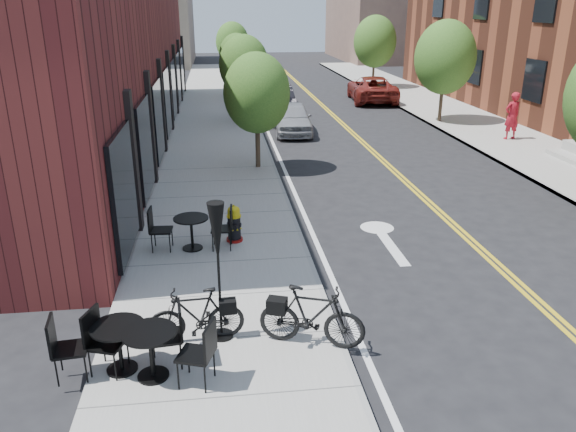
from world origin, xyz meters
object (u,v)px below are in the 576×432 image
bicycle_right (312,316)px  parked_car_a (293,118)px  bistro_set_c (191,228)px  patio_umbrella (217,243)px  pedestrian (512,116)px  parked_car_far (372,89)px  fire_hydrant (234,224)px  parked_car_c (256,76)px  parked_car_b (274,102)px  bistro_set_a (151,347)px  bistro_set_b (119,341)px  bicycle_left (196,315)px

bicycle_right → parked_car_a: parked_car_a is taller
bistro_set_c → patio_umbrella: size_ratio=0.77×
bistro_set_c → pedestrian: pedestrian is taller
bistro_set_c → parked_car_far: bearing=68.4°
fire_hydrant → bistro_set_c: bistro_set_c is taller
patio_umbrella → parked_car_c: bearing=84.8°
parked_car_a → parked_car_b: bearing=101.0°
patio_umbrella → parked_car_far: bearing=69.4°
patio_umbrella → parked_car_far: patio_umbrella is taller
bistro_set_a → patio_umbrella: bearing=62.1°
parked_car_far → patio_umbrella: bearing=75.6°
bistro_set_c → pedestrian: (12.62, 9.67, 0.46)m
parked_car_far → bicycle_right: bearing=78.9°
bistro_set_b → pedestrian: bearing=40.0°
bicycle_left → bicycle_right: (1.84, -0.36, 0.05)m
patio_umbrella → pedestrian: 18.00m
bicycle_left → bistro_set_a: size_ratio=0.82×
parked_car_a → parked_car_b: (-0.45, 3.55, 0.15)m
bistro_set_b → bistro_set_c: (0.91, 4.44, -0.01)m
bicycle_left → bistro_set_a: 1.10m
bicycle_right → patio_umbrella: 1.91m
parked_car_a → bistro_set_b: bearing=-102.3°
bistro_set_a → parked_car_c: 32.15m
bicycle_right → parked_car_b: size_ratio=0.35×
bicycle_left → parked_car_b: bearing=167.1°
bicycle_left → parked_car_a: (3.75, 16.21, 0.08)m
parked_car_c → pedestrian: pedestrian is taller
bistro_set_b → bistro_set_c: bistro_set_b is taller
bistro_set_b → parked_car_a: 17.57m
bistro_set_b → fire_hydrant: bearing=62.4°
parked_car_far → parked_car_c: bearing=-40.8°
fire_hydrant → parked_car_c: size_ratio=0.16×
bicycle_left → bicycle_right: bearing=75.5°
bicycle_right → bistro_set_b: size_ratio=0.92×
bistro_set_c → bistro_set_b: bearing=-97.8°
parked_car_a → parked_car_b: parked_car_b is taller
patio_umbrella → parked_car_a: patio_umbrella is taller
bicycle_left → bistro_set_c: bistro_set_c is taller
fire_hydrant → pedestrian: pedestrian is taller
bicycle_right → patio_umbrella: patio_umbrella is taller
patio_umbrella → bistro_set_c: bearing=99.2°
bistro_set_a → pedestrian: bearing=66.6°
bicycle_left → parked_car_a: bearing=163.5°
pedestrian → bicycle_left: bearing=35.9°
fire_hydrant → patio_umbrella: size_ratio=0.37×
fire_hydrant → parked_car_c: (2.44, 26.90, 0.26)m
bistro_set_c → parked_car_b: 16.37m
parked_car_far → pedestrian: pedestrian is taller
bistro_set_a → parked_car_far: parked_car_far is taller
patio_umbrella → fire_hydrant: bearing=84.9°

